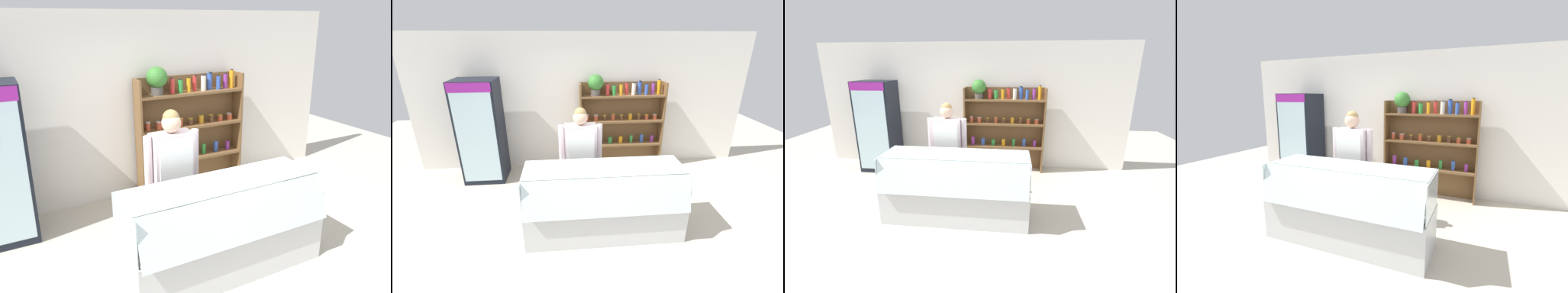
{
  "view_description": "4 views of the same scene",
  "coord_description": "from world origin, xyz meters",
  "views": [
    {
      "loc": [
        -1.8,
        -2.95,
        2.59
      ],
      "look_at": [
        0.13,
        0.68,
        1.2
      ],
      "focal_mm": 35.0,
      "sensor_mm": 36.0,
      "label": 1
    },
    {
      "loc": [
        -0.39,
        -2.99,
        2.6
      ],
      "look_at": [
        -0.07,
        0.48,
        1.13
      ],
      "focal_mm": 24.0,
      "sensor_mm": 36.0,
      "label": 2
    },
    {
      "loc": [
        0.88,
        -3.47,
        2.26
      ],
      "look_at": [
        0.42,
        0.54,
        0.98
      ],
      "focal_mm": 24.0,
      "sensor_mm": 36.0,
      "label": 3
    },
    {
      "loc": [
        1.63,
        -2.76,
        1.86
      ],
      "look_at": [
        0.21,
        0.59,
        1.17
      ],
      "focal_mm": 24.0,
      "sensor_mm": 36.0,
      "label": 4
    }
  ],
  "objects": [
    {
      "name": "shop_clerk",
      "position": [
        -0.16,
        0.68,
        0.99
      ],
      "size": [
        0.66,
        0.25,
        1.66
      ],
      "color": "#383D51",
      "rests_on": "ground"
    },
    {
      "name": "ground_plane",
      "position": [
        0.0,
        0.0,
        0.0
      ],
      "size": [
        12.0,
        12.0,
        0.0
      ],
      "primitive_type": "plane",
      "color": "beige"
    },
    {
      "name": "shelving_unit",
      "position": [
        0.68,
        2.03,
        1.12
      ],
      "size": [
        1.69,
        0.3,
        1.95
      ],
      "color": "brown",
      "rests_on": "ground"
    },
    {
      "name": "back_wall",
      "position": [
        0.0,
        2.27,
        1.35
      ],
      "size": [
        6.8,
        0.1,
        2.7
      ],
      "primitive_type": "cube",
      "color": "white",
      "rests_on": "ground"
    },
    {
      "name": "deli_display_case",
      "position": [
        0.11,
        0.02,
        0.31
      ],
      "size": [
        2.15,
        0.78,
        1.01
      ],
      "color": "silver",
      "rests_on": "ground"
    }
  ]
}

